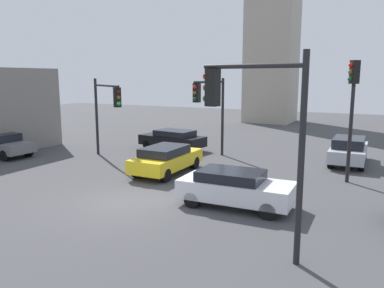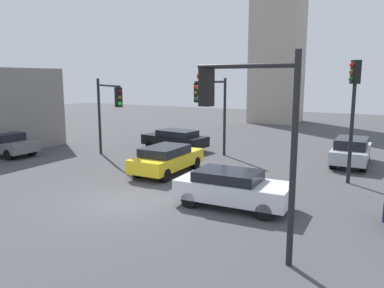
% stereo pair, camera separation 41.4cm
% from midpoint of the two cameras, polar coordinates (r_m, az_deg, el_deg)
% --- Properties ---
extents(ground_plane, '(84.12, 84.12, 0.00)m').
position_cam_midpoint_polar(ground_plane, '(14.95, -10.38, -8.43)').
color(ground_plane, '#424244').
extents(traffic_light_0, '(2.85, 0.52, 5.30)m').
position_cam_midpoint_polar(traffic_light_0, '(9.88, 8.14, 4.07)').
color(traffic_light_0, black).
rests_on(traffic_light_0, ground_plane).
extents(traffic_light_1, '(3.77, 2.64, 4.58)m').
position_cam_midpoint_polar(traffic_light_1, '(21.84, -13.12, 5.93)').
color(traffic_light_1, black).
rests_on(traffic_light_1, ground_plane).
extents(traffic_light_3, '(0.51, 3.33, 4.61)m').
position_cam_midpoint_polar(traffic_light_3, '(21.53, 2.11, 6.29)').
color(traffic_light_3, black).
rests_on(traffic_light_3, ground_plane).
extents(traffic_light_4, '(0.48, 0.45, 5.37)m').
position_cam_midpoint_polar(traffic_light_4, '(18.07, 22.09, 6.24)').
color(traffic_light_4, black).
rests_on(traffic_light_4, ground_plane).
extents(car_0, '(1.83, 4.31, 1.36)m').
position_cam_midpoint_polar(car_0, '(18.82, -4.44, -2.19)').
color(car_0, yellow).
rests_on(car_0, ground_plane).
extents(car_1, '(1.82, 4.30, 1.47)m').
position_cam_midpoint_polar(car_1, '(22.34, 21.74, -0.84)').
color(car_1, '#ADB2B7').
rests_on(car_1, ground_plane).
extents(car_3, '(4.13, 1.89, 1.34)m').
position_cam_midpoint_polar(car_3, '(14.06, 5.54, -6.44)').
color(car_3, silver).
rests_on(car_3, ground_plane).
extents(car_4, '(4.44, 2.28, 1.30)m').
position_cam_midpoint_polar(car_4, '(24.88, -3.35, 0.72)').
color(car_4, black).
rests_on(car_4, ground_plane).
extents(car_5, '(3.98, 1.86, 1.38)m').
position_cam_midpoint_polar(car_5, '(25.54, -26.95, -0.04)').
color(car_5, slate).
rests_on(car_5, ground_plane).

